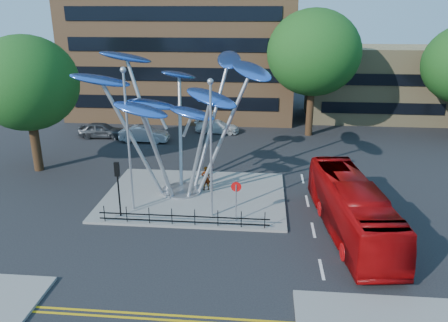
# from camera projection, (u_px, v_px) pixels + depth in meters

# --- Properties ---
(ground) EXTENTS (120.00, 120.00, 0.00)m
(ground) POSITION_uv_depth(u_px,v_px,m) (196.00, 242.00, 23.75)
(ground) COLOR black
(ground) RESTS_ON ground
(traffic_island) EXTENTS (12.00, 9.00, 0.15)m
(traffic_island) POSITION_uv_depth(u_px,v_px,m) (195.00, 196.00, 29.44)
(traffic_island) COLOR slate
(traffic_island) RESTS_ON ground
(double_yellow_near) EXTENTS (40.00, 0.12, 0.01)m
(double_yellow_near) POSITION_uv_depth(u_px,v_px,m) (174.00, 316.00, 18.11)
(double_yellow_near) COLOR gold
(double_yellow_near) RESTS_ON ground
(double_yellow_far) EXTENTS (40.00, 0.12, 0.01)m
(double_yellow_far) POSITION_uv_depth(u_px,v_px,m) (173.00, 320.00, 17.83)
(double_yellow_far) COLOR gold
(double_yellow_far) RESTS_ON ground
(low_building_near) EXTENTS (15.00, 8.00, 8.00)m
(low_building_near) POSITION_uv_depth(u_px,v_px,m) (376.00, 83.00, 49.21)
(low_building_near) COLOR tan
(low_building_near) RESTS_ON ground
(tree_right) EXTENTS (8.80, 8.80, 12.11)m
(tree_right) POSITION_uv_depth(u_px,v_px,m) (314.00, 53.00, 41.04)
(tree_right) COLOR black
(tree_right) RESTS_ON ground
(tree_left) EXTENTS (7.60, 7.60, 10.32)m
(tree_left) POSITION_uv_depth(u_px,v_px,m) (26.00, 83.00, 32.08)
(tree_left) COLOR black
(tree_left) RESTS_ON ground
(leaf_sculpture) EXTENTS (12.72, 9.54, 9.51)m
(leaf_sculpture) POSITION_uv_depth(u_px,v_px,m) (178.00, 94.00, 27.91)
(leaf_sculpture) COLOR #9EA0A5
(leaf_sculpture) RESTS_ON traffic_island
(street_lamp_left) EXTENTS (0.36, 0.36, 8.80)m
(street_lamp_left) POSITION_uv_depth(u_px,v_px,m) (128.00, 129.00, 25.64)
(street_lamp_left) COLOR #9EA0A5
(street_lamp_left) RESTS_ON traffic_island
(street_lamp_right) EXTENTS (0.36, 0.36, 8.30)m
(street_lamp_right) POSITION_uv_depth(u_px,v_px,m) (211.00, 137.00, 24.82)
(street_lamp_right) COLOR #9EA0A5
(street_lamp_right) RESTS_ON traffic_island
(traffic_light_island) EXTENTS (0.28, 0.18, 3.42)m
(traffic_light_island) POSITION_uv_depth(u_px,v_px,m) (118.00, 178.00, 25.65)
(traffic_light_island) COLOR black
(traffic_light_island) RESTS_ON traffic_island
(no_entry_sign_island) EXTENTS (0.60, 0.10, 2.45)m
(no_entry_sign_island) POSITION_uv_depth(u_px,v_px,m) (236.00, 195.00, 25.33)
(no_entry_sign_island) COLOR #9EA0A5
(no_entry_sign_island) RESTS_ON traffic_island
(pedestrian_railing_front) EXTENTS (10.00, 0.06, 1.00)m
(pedestrian_railing_front) POSITION_uv_depth(u_px,v_px,m) (183.00, 218.00, 25.24)
(pedestrian_railing_front) COLOR black
(pedestrian_railing_front) RESTS_ON traffic_island
(red_bus) EXTENTS (3.77, 11.13, 3.04)m
(red_bus) POSITION_uv_depth(u_px,v_px,m) (352.00, 208.00, 24.31)
(red_bus) COLOR #990708
(red_bus) RESTS_ON ground
(pedestrian) EXTENTS (0.74, 0.62, 1.72)m
(pedestrian) POSITION_uv_depth(u_px,v_px,m) (206.00, 178.00, 29.93)
(pedestrian) COLOR gray
(pedestrian) RESTS_ON traffic_island
(parked_car_left) EXTENTS (4.48, 1.91, 1.51)m
(parked_car_left) POSITION_uv_depth(u_px,v_px,m) (102.00, 130.00, 42.62)
(parked_car_left) COLOR #3C3F44
(parked_car_left) RESTS_ON ground
(parked_car_mid) EXTENTS (4.63, 1.67, 1.52)m
(parked_car_mid) POSITION_uv_depth(u_px,v_px,m) (144.00, 134.00, 41.30)
(parked_car_mid) COLOR #B4B6BD
(parked_car_mid) RESTS_ON ground
(parked_car_right) EXTENTS (4.55, 2.06, 1.29)m
(parked_car_right) POSITION_uv_depth(u_px,v_px,m) (217.00, 127.00, 44.30)
(parked_car_right) COLOR silver
(parked_car_right) RESTS_ON ground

